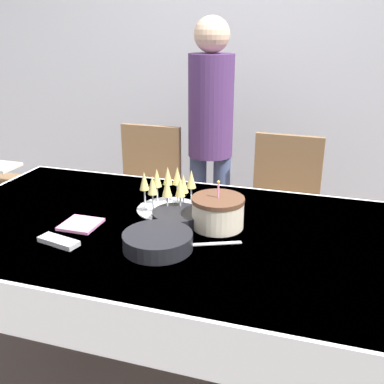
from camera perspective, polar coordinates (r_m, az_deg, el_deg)
The scene contains 14 objects.
ground_plane at distance 2.34m, azimuth -3.98°, elevation -21.79°, with size 12.00×12.00×0.00m, color #564C47.
wall_back at distance 3.50m, azimuth 6.81°, elevation 16.74°, with size 8.00×0.05×2.70m.
dining_table at distance 1.95m, azimuth -4.47°, elevation -6.84°, with size 1.96×1.15×0.78m.
dining_chair_far_left at distance 2.91m, azimuth -5.86°, elevation -0.41°, with size 0.42×0.42×0.97m.
dining_chair_far_right at distance 2.71m, azimuth 11.36°, elevation -2.38°, with size 0.44×0.44×0.97m.
birthday_cake at distance 1.86m, azimuth 3.30°, elevation -2.57°, with size 0.22×0.22×0.20m.
champagne_tray at distance 2.02m, azimuth -2.95°, elevation 0.36°, with size 0.29×0.29×0.18m.
plate_stack_main at distance 1.70m, azimuth -4.37°, elevation -6.24°, with size 0.26×0.26×0.06m.
plate_stack_dessert at distance 1.91m, azimuth -1.87°, elevation -3.19°, with size 0.22×0.22×0.05m.
cake_knife at distance 1.73m, azimuth 1.41°, elevation -6.65°, with size 0.28×0.14×0.00m.
fork_pile at distance 1.81m, azimuth -16.58°, elevation -6.03°, with size 0.18×0.09×0.02m.
napkin_pile at distance 1.94m, azimuth -13.94°, elevation -4.00°, with size 0.15×0.15×0.01m.
person_standing at distance 2.84m, azimuth 2.37°, elevation 8.42°, with size 0.28×0.28×1.62m.
high_chair at distance 3.35m, azimuth -22.64°, elevation -0.10°, with size 0.33×0.35×0.71m.
Camera 1 is at (0.66, -1.60, 1.57)m, focal length 42.00 mm.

